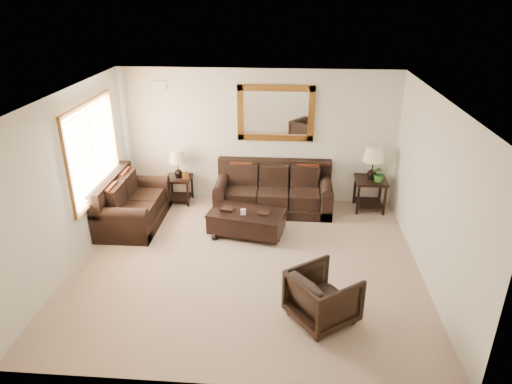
# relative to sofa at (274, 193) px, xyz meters

# --- Properties ---
(room) EXTENTS (5.51, 5.01, 2.71)m
(room) POSITION_rel_sofa_xyz_m (-0.35, -2.05, 1.01)
(room) COLOR gray
(room) RESTS_ON ground
(window) EXTENTS (0.07, 1.96, 1.66)m
(window) POSITION_rel_sofa_xyz_m (-3.05, -1.15, 1.21)
(window) COLOR white
(window) RESTS_ON room
(mirror) EXTENTS (1.50, 0.06, 1.10)m
(mirror) POSITION_rel_sofa_xyz_m (-0.00, 0.42, 1.51)
(mirror) COLOR #532A10
(mirror) RESTS_ON room
(air_vent) EXTENTS (0.25, 0.02, 0.18)m
(air_vent) POSITION_rel_sofa_xyz_m (-2.25, 0.43, 2.01)
(air_vent) COLOR #999999
(air_vent) RESTS_ON room
(sofa) EXTENTS (2.28, 0.99, 0.93)m
(sofa) POSITION_rel_sofa_xyz_m (0.00, 0.00, 0.00)
(sofa) COLOR black
(sofa) RESTS_ON room
(loveseat) EXTENTS (1.00, 1.68, 0.94)m
(loveseat) POSITION_rel_sofa_xyz_m (-2.64, -0.84, 0.01)
(loveseat) COLOR black
(loveseat) RESTS_ON room
(end_table_left) EXTENTS (0.51, 0.51, 1.12)m
(end_table_left) POSITION_rel_sofa_xyz_m (-1.95, 0.16, 0.39)
(end_table_left) COLOR black
(end_table_left) RESTS_ON room
(end_table_right) EXTENTS (0.60, 0.60, 1.32)m
(end_table_right) POSITION_rel_sofa_xyz_m (1.91, 0.11, 0.52)
(end_table_right) COLOR black
(end_table_right) RESTS_ON room
(coffee_table) EXTENTS (1.44, 0.97, 0.56)m
(coffee_table) POSITION_rel_sofa_xyz_m (-0.44, -1.10, -0.06)
(coffee_table) COLOR black
(coffee_table) RESTS_ON room
(armchair) EXTENTS (1.04, 1.05, 0.79)m
(armchair) POSITION_rel_sofa_xyz_m (0.79, -3.34, 0.06)
(armchair) COLOR black
(armchair) RESTS_ON floor
(potted_plant) EXTENTS (0.31, 0.34, 0.25)m
(potted_plant) POSITION_rel_sofa_xyz_m (2.04, 0.00, 0.44)
(potted_plant) COLOR #245F20
(potted_plant) RESTS_ON end_table_right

